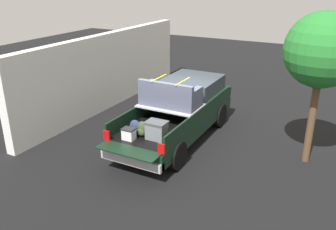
{
  "coord_description": "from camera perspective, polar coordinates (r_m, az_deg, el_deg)",
  "views": [
    {
      "loc": [
        -9.78,
        -4.86,
        5.24
      ],
      "look_at": [
        -0.6,
        0.0,
        1.1
      ],
      "focal_mm": 37.81,
      "sensor_mm": 36.0,
      "label": 1
    }
  ],
  "objects": [
    {
      "name": "ground_plane",
      "position": [
        12.11,
        1.33,
        -3.91
      ],
      "size": [
        40.0,
        40.0,
        0.0
      ],
      "primitive_type": "plane",
      "color": "black"
    },
    {
      "name": "pickup_truck",
      "position": [
        12.02,
        2.15,
        0.91
      ],
      "size": [
        6.05,
        2.06,
        2.23
      ],
      "color": "black",
      "rests_on": "ground_plane"
    },
    {
      "name": "building_facade",
      "position": [
        15.01,
        -9.58,
        7.11
      ],
      "size": [
        10.33,
        0.36,
        3.05
      ],
      "primitive_type": "cube",
      "color": "white",
      "rests_on": "ground_plane"
    },
    {
      "name": "tree_background",
      "position": [
        10.47,
        23.67,
        9.44
      ],
      "size": [
        2.07,
        2.07,
        4.39
      ],
      "color": "brown",
      "rests_on": "ground_plane"
    }
  ]
}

